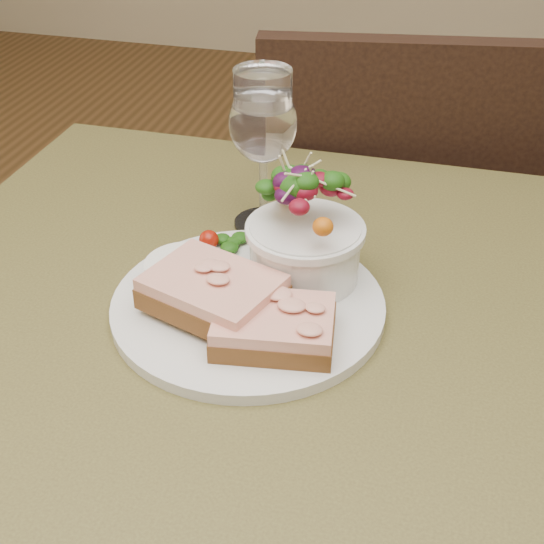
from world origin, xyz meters
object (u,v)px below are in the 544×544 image
(dinner_plate, at_px, (248,305))
(wine_glass, at_px, (263,128))
(sandwich_back, at_px, (213,292))
(chair_far, at_px, (376,320))
(cafe_table, at_px, (255,396))
(salad_bowl, at_px, (305,227))
(sandwich_front, at_px, (274,327))
(ramekin, at_px, (184,275))

(dinner_plate, xyz_separation_m, wine_glass, (-0.03, 0.17, 0.12))
(sandwich_back, bearing_deg, chair_far, 99.69)
(cafe_table, xyz_separation_m, salad_bowl, (0.03, 0.07, 0.17))
(sandwich_front, bearing_deg, cafe_table, 121.18)
(cafe_table, xyz_separation_m, ramekin, (-0.08, 0.01, 0.13))
(sandwich_front, xyz_separation_m, ramekin, (-0.11, 0.05, 0.00))
(sandwich_front, bearing_deg, ramekin, 146.28)
(chair_far, distance_m, salad_bowl, 0.77)
(salad_bowl, height_order, wine_glass, wine_glass)
(chair_far, height_order, dinner_plate, chair_far)
(chair_far, bearing_deg, dinner_plate, 73.70)
(salad_bowl, bearing_deg, chair_far, 86.89)
(salad_bowl, distance_m, wine_glass, 0.14)
(cafe_table, height_order, dinner_plate, dinner_plate)
(ramekin, bearing_deg, dinner_plate, 1.17)
(dinner_plate, relative_size, wine_glass, 1.56)
(chair_far, height_order, salad_bowl, chair_far)
(cafe_table, height_order, chair_far, chair_far)
(chair_far, xyz_separation_m, sandwich_front, (-0.03, -0.66, 0.48))
(cafe_table, bearing_deg, sandwich_front, -50.86)
(sandwich_back, distance_m, ramekin, 0.05)
(chair_far, xyz_separation_m, sandwich_back, (-0.10, -0.64, 0.49))
(salad_bowl, bearing_deg, dinner_plate, -128.16)
(dinner_plate, relative_size, ramekin, 3.79)
(chair_far, bearing_deg, salad_bowl, 77.55)
(cafe_table, distance_m, sandwich_back, 0.14)
(cafe_table, distance_m, chair_far, 0.72)
(cafe_table, xyz_separation_m, dinner_plate, (-0.01, 0.02, 0.11))
(cafe_table, height_order, wine_glass, wine_glass)
(sandwich_front, bearing_deg, salad_bowl, 80.14)
(dinner_plate, bearing_deg, sandwich_front, -52.32)
(sandwich_back, relative_size, ramekin, 2.02)
(sandwich_back, distance_m, wine_glass, 0.21)
(ramekin, bearing_deg, cafe_table, -10.61)
(dinner_plate, xyz_separation_m, sandwich_front, (0.04, -0.05, 0.02))
(cafe_table, xyz_separation_m, wine_glass, (-0.04, 0.18, 0.22))
(chair_far, height_order, wine_glass, wine_glass)
(sandwich_back, height_order, wine_glass, wine_glass)
(sandwich_back, bearing_deg, wine_glass, 109.71)
(chair_far, bearing_deg, ramekin, 67.73)
(salad_bowl, bearing_deg, wine_glass, 123.84)
(ramekin, xyz_separation_m, salad_bowl, (0.11, 0.06, 0.04))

